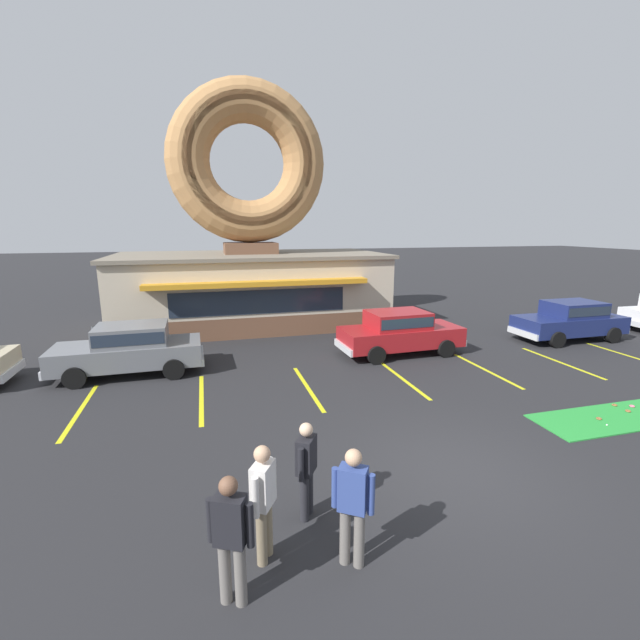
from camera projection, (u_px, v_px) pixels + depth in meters
name	position (u px, v px, depth m)	size (l,w,h in m)	color
ground_plane	(455.00, 471.00, 8.21)	(160.00, 160.00, 0.00)	#232326
donut_shop_building	(250.00, 245.00, 19.97)	(12.30, 6.75, 10.96)	brown
putting_mat	(620.00, 417.00, 10.52)	(4.47, 1.41, 0.03)	green
mini_donut_near_right	(599.00, 419.00, 10.36)	(0.13, 0.13, 0.04)	brown
mini_donut_mid_right	(632.00, 406.00, 11.07)	(0.13, 0.13, 0.04)	#D8667F
mini_donut_far_left	(628.00, 411.00, 10.78)	(0.13, 0.13, 0.04)	brown
mini_donut_far_centre	(615.00, 405.00, 11.14)	(0.13, 0.13, 0.04)	brown
golf_ball	(607.00, 425.00, 10.02)	(0.04, 0.04, 0.04)	white
car_grey	(130.00, 348.00, 13.45)	(4.59, 2.04, 1.60)	slate
car_navy	(570.00, 319.00, 17.59)	(4.56, 1.99, 1.60)	navy
car_red	(399.00, 331.00, 15.62)	(4.62, 2.10, 1.60)	maroon
pedestrian_blue_sweater_man	(231.00, 534.00, 5.15)	(0.55, 0.38, 1.74)	slate
pedestrian_hooded_kid	(263.00, 497.00, 5.86)	(0.40, 0.52, 1.74)	#7F7056
pedestrian_leather_jacket_man	(306.00, 466.00, 6.76)	(0.41, 0.52, 1.63)	#232328
pedestrian_clipboard_woman	(353.00, 502.00, 5.76)	(0.51, 0.41, 1.75)	slate
trash_bin	(101.00, 338.00, 16.02)	(0.57, 0.57, 0.97)	#51565B
parking_stripe_far_left	(80.00, 410.00, 10.95)	(0.12, 3.60, 0.01)	yellow
parking_stripe_left	(201.00, 398.00, 11.72)	(0.12, 3.60, 0.01)	yellow
parking_stripe_mid_left	(308.00, 387.00, 12.48)	(0.12, 3.60, 0.01)	yellow
parking_stripe_centre	(402.00, 378.00, 13.25)	(0.12, 3.60, 0.01)	yellow
parking_stripe_mid_right	(485.00, 370.00, 14.02)	(0.12, 3.60, 0.01)	yellow
parking_stripe_right	(560.00, 362.00, 14.79)	(0.12, 3.60, 0.01)	yellow
parking_stripe_far_right	(628.00, 356.00, 15.56)	(0.12, 3.60, 0.01)	yellow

